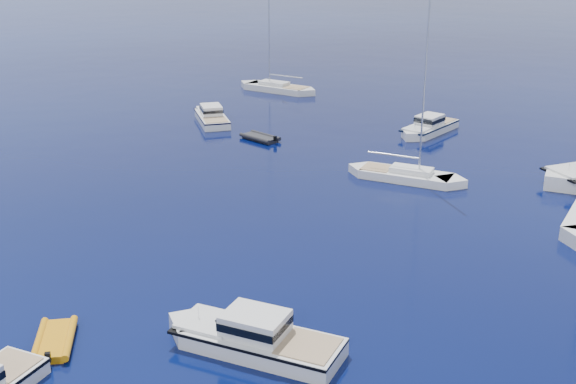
% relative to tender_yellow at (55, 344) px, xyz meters
% --- Properties ---
extents(motor_cruiser_centre, '(9.79, 4.78, 2.47)m').
position_rel_tender_yellow_xyz_m(motor_cruiser_centre, '(7.70, 5.15, 0.00)').
color(motor_cruiser_centre, silver).
rests_on(motor_cruiser_centre, ground).
extents(motor_cruiser_far_l, '(8.12, 7.16, 2.19)m').
position_rel_tender_yellow_xyz_m(motor_cruiser_far_l, '(-22.07, 35.36, 0.00)').
color(motor_cruiser_far_l, white).
rests_on(motor_cruiser_far_l, ground).
extents(motor_cruiser_horizon, '(2.98, 8.46, 2.19)m').
position_rel_tender_yellow_xyz_m(motor_cruiser_horizon, '(-2.77, 44.31, 0.00)').
color(motor_cruiser_horizon, white).
rests_on(motor_cruiser_horizon, ground).
extents(sailboat_centre, '(10.18, 4.44, 14.51)m').
position_rel_tender_yellow_xyz_m(sailboat_centre, '(1.98, 30.98, 0.00)').
color(sailboat_centre, white).
rests_on(sailboat_centre, ground).
extents(sailboat_far_l, '(11.01, 3.68, 15.90)m').
position_rel_tender_yellow_xyz_m(sailboat_far_l, '(-25.48, 50.69, 0.00)').
color(sailboat_far_l, silver).
rests_on(sailboat_far_l, ground).
extents(tender_yellow, '(4.22, 4.21, 0.95)m').
position_rel_tender_yellow_xyz_m(tender_yellow, '(0.00, 0.00, 0.00)').
color(tender_yellow, orange).
rests_on(tender_yellow, ground).
extents(tender_grey_far, '(4.15, 2.62, 0.95)m').
position_rel_tender_yellow_xyz_m(tender_grey_far, '(-14.04, 33.08, 0.00)').
color(tender_grey_far, black).
rests_on(tender_grey_far, ground).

